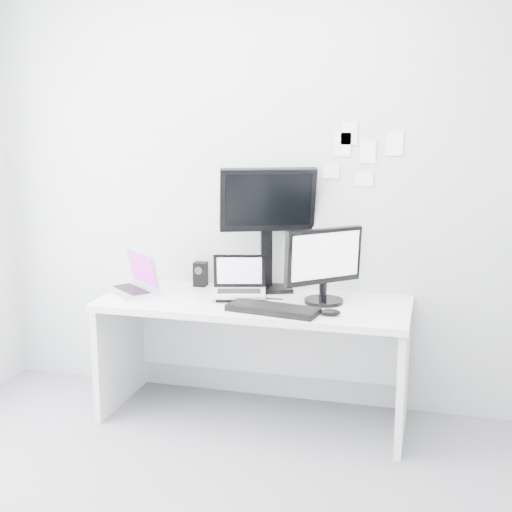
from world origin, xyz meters
name	(u,v)px	position (x,y,z in m)	size (l,w,h in m)	color
back_wall	(268,188)	(0.00, 1.60, 1.35)	(3.60, 3.60, 0.00)	#B7B9BB
desk	(254,360)	(0.00, 1.25, 0.36)	(1.80, 0.70, 0.73)	white
macbook	(129,272)	(-0.77, 1.22, 0.86)	(0.35, 0.26, 0.26)	silver
speaker	(201,274)	(-0.42, 1.50, 0.81)	(0.08, 0.08, 0.15)	black
dell_laptop	(239,278)	(-0.09, 1.26, 0.86)	(0.31, 0.24, 0.26)	silver
rear_monitor	(267,228)	(0.02, 1.50, 1.12)	(0.57, 0.21, 0.78)	black
samsung_monitor	(324,265)	(0.40, 1.30, 0.95)	(0.49, 0.22, 0.45)	black
keyboard	(273,309)	(0.16, 1.04, 0.75)	(0.50, 0.18, 0.03)	black
mouse	(330,312)	(0.48, 1.06, 0.75)	(0.11, 0.07, 0.04)	black
wall_note_0	(343,145)	(0.45, 1.59, 1.62)	(0.10, 0.00, 0.14)	white
wall_note_1	(368,152)	(0.60, 1.59, 1.58)	(0.09, 0.00, 0.13)	white
wall_note_2	(395,143)	(0.75, 1.59, 1.63)	(0.10, 0.00, 0.14)	white
wall_note_3	(364,179)	(0.58, 1.59, 1.42)	(0.11, 0.00, 0.08)	white
wall_note_4	(331,172)	(0.39, 1.59, 1.46)	(0.10, 0.00, 0.08)	white
wall_note_5	(349,133)	(0.49, 1.59, 1.69)	(0.10, 0.00, 0.13)	white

